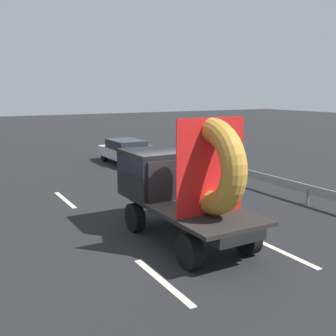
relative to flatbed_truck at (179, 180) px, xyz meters
name	(u,v)px	position (x,y,z in m)	size (l,w,h in m)	color
ground_plane	(174,239)	(-0.22, -0.13, -1.61)	(120.00, 120.00, 0.00)	black
flatbed_truck	(179,180)	(0.00, 0.00, 0.00)	(2.02, 4.61, 3.36)	black
distant_sedan	(126,151)	(3.37, 11.21, -0.90)	(1.75, 4.08, 1.33)	black
guardrail	(204,162)	(5.64, 6.90, -1.08)	(0.10, 17.17, 0.71)	gray
lane_dash_left_near	(162,281)	(-1.69, -2.10, -1.61)	(2.44, 0.16, 0.01)	beige
lane_dash_left_far	(65,200)	(-1.69, 5.35, -1.61)	(2.49, 0.16, 0.01)	beige
lane_dash_right_near	(281,251)	(1.69, -2.18, -1.61)	(2.39, 0.16, 0.01)	beige
lane_dash_right_far	(145,188)	(1.69, 5.47, -1.61)	(2.62, 0.16, 0.01)	beige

